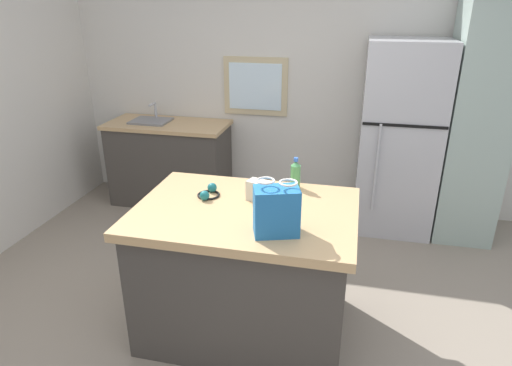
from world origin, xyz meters
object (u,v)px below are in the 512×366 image
shopping_bag (276,211)px  tall_cabinet (476,123)px  refrigerator (399,139)px  ear_defenders (208,193)px  kitchen_island (246,270)px  bottle (295,174)px  small_box (259,191)px

shopping_bag → tall_cabinet: bearing=55.4°
refrigerator → shopping_bag: (-0.79, -2.07, 0.15)m
shopping_bag → ear_defenders: (-0.53, 0.40, -0.12)m
refrigerator → kitchen_island: bearing=-119.9°
shopping_bag → bottle: 0.67m
refrigerator → ear_defenders: size_ratio=9.03×
refrigerator → bottle: refrigerator is taller
refrigerator → small_box: size_ratio=12.43×
ear_defenders → kitchen_island: bearing=-24.6°
kitchen_island → tall_cabinet: bearing=47.1°
small_box → bottle: bottle is taller
ear_defenders → small_box: bearing=1.2°
tall_cabinet → bottle: (-1.42, -1.40, -0.08)m
kitchen_island → ear_defenders: size_ratio=6.90×
kitchen_island → bottle: size_ratio=6.32×
refrigerator → ear_defenders: 2.13m
refrigerator → ear_defenders: (-1.32, -1.67, 0.03)m
shopping_bag → small_box: bearing=115.0°
tall_cabinet → ear_defenders: bearing=-139.5°
tall_cabinet → ear_defenders: 2.58m
kitchen_island → shopping_bag: shopping_bag is taller
tall_cabinet → bottle: bearing=-135.3°
shopping_bag → ear_defenders: 0.67m
bottle → ear_defenders: (-0.54, -0.27, -0.07)m
tall_cabinet → shopping_bag: bearing=-124.6°
shopping_bag → small_box: (-0.19, 0.40, -0.07)m
shopping_bag → bottle: bearing=89.2°
refrigerator → shopping_bag: size_ratio=5.70×
kitchen_island → small_box: small_box is taller
tall_cabinet → shopping_bag: (-1.43, -2.07, -0.04)m
refrigerator → tall_cabinet: (0.64, 0.00, 0.19)m
tall_cabinet → ear_defenders: size_ratio=10.94×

